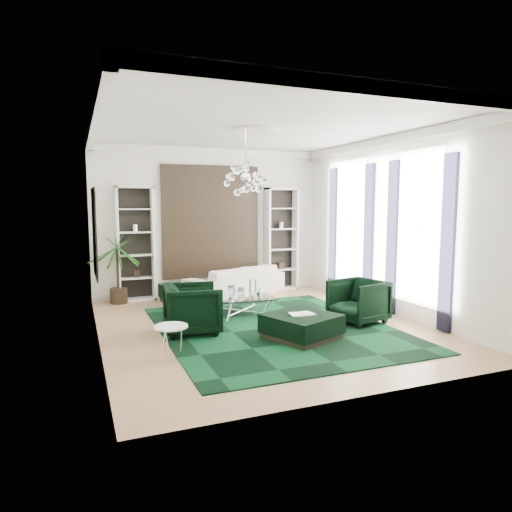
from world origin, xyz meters
name	(u,v)px	position (x,y,z in m)	size (l,w,h in m)	color
floor	(261,326)	(0.00, 0.00, -0.01)	(6.00, 7.00, 0.02)	tan
ceiling	(262,126)	(0.00, 0.00, 3.81)	(6.00, 7.00, 0.02)	white
wall_back	(211,222)	(0.00, 3.51, 1.90)	(6.00, 0.02, 3.80)	silver
wall_front	(373,244)	(0.00, -3.51, 1.90)	(6.00, 0.02, 3.80)	silver
wall_left	(94,232)	(-3.01, 0.00, 1.90)	(0.02, 7.00, 3.80)	silver
wall_right	(391,226)	(3.01, 0.00, 1.90)	(0.02, 7.00, 3.80)	silver
crown_molding	(262,132)	(0.00, 0.00, 3.70)	(6.00, 7.00, 0.18)	white
ceiling_medallion	(256,130)	(0.00, 0.30, 3.77)	(0.90, 0.90, 0.05)	white
tapestry	(211,222)	(0.00, 3.46, 1.90)	(2.50, 0.06, 2.80)	black
shelving_left	(136,244)	(-1.95, 3.31, 1.40)	(0.90, 0.38, 2.80)	white
shelving_right	(281,239)	(1.95, 3.31, 1.40)	(0.90, 0.38, 2.80)	white
painting	(95,233)	(-2.97, 0.60, 1.85)	(0.04, 1.30, 1.60)	black
window_near	(420,228)	(2.99, -0.90, 1.90)	(0.03, 1.10, 2.90)	white
curtain_near_a	(448,244)	(2.96, -1.68, 1.65)	(0.07, 0.30, 3.25)	black
curtain_near_b	(392,238)	(2.96, -0.12, 1.65)	(0.07, 0.30, 3.25)	black
window_far	(351,223)	(2.99, 1.50, 1.90)	(0.03, 1.10, 2.90)	white
curtain_far_a	(368,235)	(2.96, 0.72, 1.65)	(0.07, 0.30, 3.25)	black
curtain_far_b	(333,231)	(2.96, 2.28, 1.65)	(0.07, 0.30, 3.25)	black
rug	(275,328)	(0.17, -0.27, 0.01)	(4.20, 5.00, 0.02)	black
sofa	(235,281)	(0.47, 2.92, 0.39)	(2.65, 1.04, 0.77)	silver
armchair_left	(193,309)	(-1.36, 0.00, 0.45)	(0.97, 1.00, 0.91)	black
armchair_right	(358,301)	(1.89, -0.48, 0.43)	(0.93, 0.96, 0.87)	black
coffee_table	(242,305)	(-0.05, 1.01, 0.21)	(1.21, 1.21, 0.41)	white
ottoman_side	(183,294)	(-0.95, 2.63, 0.22)	(0.98, 0.98, 0.44)	black
ottoman_front	(301,327)	(0.33, -1.05, 0.22)	(1.10, 1.10, 0.44)	black
book	(302,314)	(0.33, -1.05, 0.45)	(0.43, 0.28, 0.03)	white
side_table	(171,342)	(-2.00, -1.22, 0.25)	(0.52, 0.52, 0.50)	white
palm	(118,258)	(-2.40, 3.13, 1.10)	(1.37, 1.37, 2.19)	#185515
chandelier	(246,178)	(-0.29, 0.06, 2.85)	(0.80, 0.80, 0.72)	white
table_plant	(259,292)	(0.26, 0.76, 0.52)	(0.12, 0.10, 0.21)	#185515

